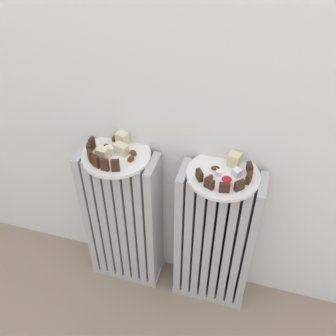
{
  "coord_description": "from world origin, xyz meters",
  "views": [
    {
      "loc": [
        0.26,
        -0.62,
        1.44
      ],
      "look_at": [
        0.0,
        0.28,
        0.63
      ],
      "focal_mm": 40.71,
      "sensor_mm": 36.0,
      "label": 1
    }
  ],
  "objects_px": {
    "radiator_right": "(215,241)",
    "radiator_left": "(124,221)",
    "plate_left": "(116,155)",
    "fork": "(108,158)",
    "jam_bowl_right": "(226,181)",
    "plate_right": "(223,175)"
  },
  "relations": [
    {
      "from": "radiator_right",
      "to": "radiator_left",
      "type": "bearing_deg",
      "value": 180.0
    },
    {
      "from": "plate_left",
      "to": "fork",
      "type": "distance_m",
      "value": 0.04
    },
    {
      "from": "jam_bowl_right",
      "to": "fork",
      "type": "height_order",
      "value": "jam_bowl_right"
    },
    {
      "from": "radiator_right",
      "to": "plate_left",
      "type": "distance_m",
      "value": 0.49
    },
    {
      "from": "radiator_right",
      "to": "fork",
      "type": "relative_size",
      "value": 7.19
    },
    {
      "from": "radiator_left",
      "to": "plate_left",
      "type": "xyz_separation_m",
      "value": [
        -0.0,
        0.0,
        0.33
      ]
    },
    {
      "from": "plate_right",
      "to": "jam_bowl_right",
      "type": "distance_m",
      "value": 0.05
    },
    {
      "from": "radiator_right",
      "to": "fork",
      "type": "height_order",
      "value": "fork"
    },
    {
      "from": "radiator_left",
      "to": "jam_bowl_right",
      "type": "xyz_separation_m",
      "value": [
        0.38,
        -0.05,
        0.35
      ]
    },
    {
      "from": "fork",
      "to": "radiator_left",
      "type": "bearing_deg",
      "value": 59.93
    },
    {
      "from": "fork",
      "to": "radiator_right",
      "type": "bearing_deg",
      "value": 4.6
    },
    {
      "from": "radiator_right",
      "to": "plate_right",
      "type": "distance_m",
      "value": 0.33
    },
    {
      "from": "plate_right",
      "to": "fork",
      "type": "height_order",
      "value": "fork"
    },
    {
      "from": "plate_right",
      "to": "jam_bowl_right",
      "type": "height_order",
      "value": "jam_bowl_right"
    },
    {
      "from": "fork",
      "to": "plate_left",
      "type": "bearing_deg",
      "value": 59.93
    },
    {
      "from": "radiator_right",
      "to": "plate_left",
      "type": "height_order",
      "value": "plate_left"
    },
    {
      "from": "radiator_left",
      "to": "jam_bowl_right",
      "type": "bearing_deg",
      "value": -6.81
    },
    {
      "from": "plate_left",
      "to": "plate_right",
      "type": "height_order",
      "value": "same"
    },
    {
      "from": "radiator_left",
      "to": "plate_right",
      "type": "relative_size",
      "value": 2.74
    },
    {
      "from": "radiator_left",
      "to": "plate_right",
      "type": "bearing_deg",
      "value": 0.0
    },
    {
      "from": "radiator_left",
      "to": "radiator_right",
      "type": "xyz_separation_m",
      "value": [
        0.36,
        0.0,
        0.0
      ]
    },
    {
      "from": "radiator_right",
      "to": "plate_left",
      "type": "bearing_deg",
      "value": 180.0
    }
  ]
}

